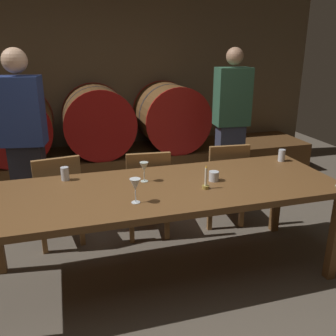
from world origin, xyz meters
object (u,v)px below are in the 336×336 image
(dining_table, at_px, (163,194))
(chair_center, at_px, (147,190))
(wine_barrel_left, at_px, (16,125))
(chair_right, at_px, (224,180))
(guest_right, at_px, (231,126))
(chair_left, at_px, (58,196))
(wine_glass_left, at_px, (135,185))
(cup_right, at_px, (282,155))
(cup_left, at_px, (65,174))
(wine_barrel_right, at_px, (170,116))
(guest_left, at_px, (25,144))
(cup_center, at_px, (214,176))
(wine_barrel_center, at_px, (97,120))
(wine_glass_center, at_px, (144,168))
(candle_center, at_px, (206,182))

(dining_table, relative_size, chair_center, 3.09)
(wine_barrel_left, height_order, chair_right, wine_barrel_left)
(chair_center, height_order, guest_right, guest_right)
(chair_left, bearing_deg, wine_glass_left, 110.28)
(cup_right, bearing_deg, cup_left, 178.36)
(chair_right, distance_m, guest_right, 0.80)
(wine_barrel_right, relative_size, cup_left, 8.23)
(chair_center, bearing_deg, guest_left, -13.95)
(dining_table, bearing_deg, chair_center, 87.46)
(cup_center, height_order, cup_right, cup_right)
(wine_glass_left, bearing_deg, cup_right, 19.65)
(wine_barrel_center, relative_size, guest_left, 0.50)
(guest_right, bearing_deg, wine_glass_center, 46.31)
(wine_barrel_center, bearing_deg, guest_left, -122.27)
(wine_barrel_left, xyz_separation_m, dining_table, (1.24, -2.29, -0.13))
(wine_glass_left, bearing_deg, chair_right, 39.90)
(candle_center, bearing_deg, dining_table, 157.15)
(chair_center, distance_m, chair_right, 0.80)
(guest_left, bearing_deg, cup_left, 125.76)
(wine_barrel_center, relative_size, wine_glass_center, 5.59)
(chair_left, relative_size, guest_right, 0.50)
(wine_glass_center, bearing_deg, wine_barrel_center, 93.53)
(chair_right, height_order, wine_glass_center, wine_glass_center)
(chair_left, relative_size, cup_left, 8.21)
(wine_glass_center, distance_m, cup_center, 0.55)
(cup_center, bearing_deg, dining_table, -178.98)
(guest_left, bearing_deg, wine_barrel_right, -134.71)
(wine_barrel_left, bearing_deg, cup_right, -39.17)
(wine_barrel_right, distance_m, candle_center, 2.45)
(chair_left, height_order, guest_right, guest_right)
(wine_barrel_right, bearing_deg, chair_left, -134.67)
(chair_left, height_order, candle_center, candle_center)
(chair_center, relative_size, chair_right, 1.00)
(cup_left, bearing_deg, candle_center, -25.49)
(guest_left, bearing_deg, wine_glass_left, 131.69)
(chair_center, xyz_separation_m, guest_left, (-1.06, 0.38, 0.43))
(guest_left, relative_size, wine_glass_center, 11.24)
(candle_center, height_order, wine_glass_center, candle_center)
(wine_barrel_center, bearing_deg, wine_barrel_right, 0.00)
(chair_right, height_order, cup_right, cup_right)
(wine_barrel_left, relative_size, dining_table, 0.32)
(candle_center, bearing_deg, wine_glass_center, 146.15)
(wine_barrel_right, relative_size, chair_left, 1.00)
(guest_left, relative_size, cup_right, 16.19)
(chair_right, bearing_deg, dining_table, 44.66)
(cup_right, bearing_deg, chair_right, 133.85)
(chair_left, xyz_separation_m, cup_right, (2.00, -0.44, 0.35))
(cup_left, bearing_deg, chair_center, 22.95)
(candle_center, distance_m, cup_left, 1.10)
(wine_barrel_left, height_order, cup_right, wine_barrel_left)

